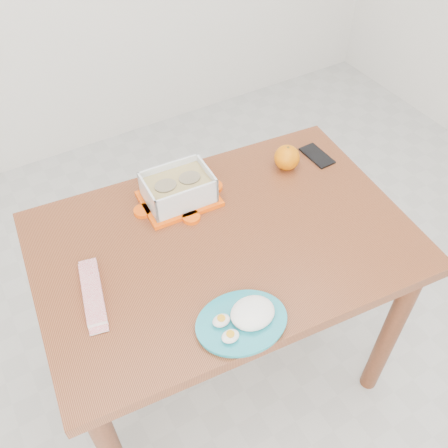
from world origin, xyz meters
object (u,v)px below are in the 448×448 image
rice_plate (245,318)px  food_container (178,189)px  orange_fruit (287,158)px  smartphone (317,156)px  dining_table (224,264)px

rice_plate → food_container: bearing=92.1°
orange_fruit → smartphone: orange_fruit is taller
dining_table → food_container: 0.26m
dining_table → food_container: food_container is taller
food_container → smartphone: bearing=-1.8°
orange_fruit → smartphone: (0.12, -0.01, -0.04)m
dining_table → orange_fruit: size_ratio=13.68×
orange_fruit → rice_plate: bearing=-134.6°
food_container → rice_plate: size_ratio=0.91×
food_container → smartphone: 0.50m
dining_table → orange_fruit: (0.33, 0.17, 0.16)m
orange_fruit → food_container: bearing=174.3°
orange_fruit → rice_plate: size_ratio=0.32×
orange_fruit → dining_table: bearing=-153.3°
smartphone → food_container: bearing=173.6°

